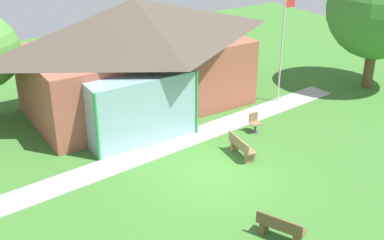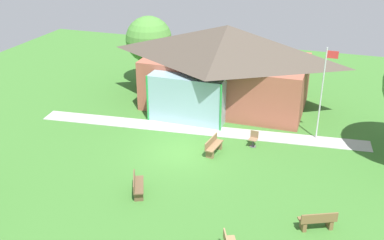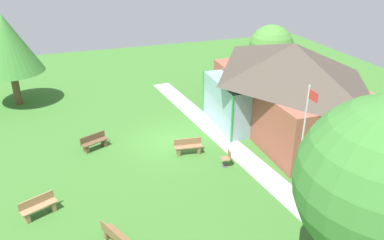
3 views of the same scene
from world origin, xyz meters
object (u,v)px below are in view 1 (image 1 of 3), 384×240
patio_chair_lawn_spare (255,123)px  pavilion (137,53)px  bench_front_center (280,228)px  bench_rear_near_path (242,147)px  flagpole (283,45)px  tree_east_hedge (379,8)px

patio_chair_lawn_spare → pavilion: bearing=-53.5°
bench_front_center → bench_rear_near_path: 5.22m
pavilion → flagpole: 6.96m
bench_rear_near_path → tree_east_hedge: (10.38, 2.47, 3.83)m
pavilion → flagpole: bearing=-26.3°
patio_chair_lawn_spare → flagpole: bearing=-141.4°
bench_front_center → patio_chair_lawn_spare: 7.38m
flagpole → bench_front_center: bearing=-131.1°
tree_east_hedge → bench_front_center: bearing=-150.1°
flagpole → tree_east_hedge: bearing=-11.0°
pavilion → patio_chair_lawn_spare: bearing=-59.4°
bench_front_center → bench_rear_near_path: size_ratio=1.00×
tree_east_hedge → bench_rear_near_path: bearing=-166.6°
pavilion → patio_chair_lawn_spare: (3.04, -5.14, -2.31)m
bench_front_center → pavilion: bearing=150.8°
bench_rear_near_path → patio_chair_lawn_spare: bearing=135.6°
bench_front_center → tree_east_hedge: tree_east_hedge is taller
bench_rear_near_path → flagpole: bearing=132.2°
bench_front_center → patio_chair_lawn_spare: bearing=122.8°
patio_chair_lawn_spare → tree_east_hedge: size_ratio=0.13×
bench_front_center → patio_chair_lawn_spare: size_ratio=1.80×
pavilion → flagpole: size_ratio=2.12×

